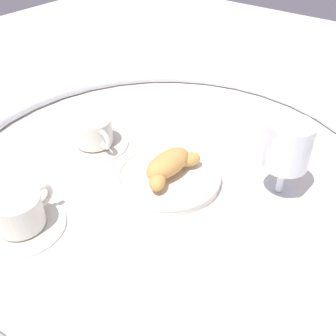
{
  "coord_description": "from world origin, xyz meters",
  "views": [
    {
      "loc": [
        0.47,
        0.37,
        0.46
      ],
      "look_at": [
        0.02,
        0.02,
        0.03
      ],
      "focal_mm": 42.97,
      "sensor_mm": 36.0,
      "label": 1
    }
  ],
  "objects_px": {
    "juice_glass_left": "(288,148)",
    "coffee_cup_far": "(20,215)",
    "pastry_plate": "(168,177)",
    "folded_napkin": "(270,260)",
    "croissant_large": "(169,165)",
    "coffee_cup_near": "(94,135)"
  },
  "relations": [
    {
      "from": "juice_glass_left",
      "to": "coffee_cup_far",
      "type": "bearing_deg",
      "value": -40.72
    },
    {
      "from": "juice_glass_left",
      "to": "pastry_plate",
      "type": "bearing_deg",
      "value": -61.21
    },
    {
      "from": "coffee_cup_far",
      "to": "juice_glass_left",
      "type": "distance_m",
      "value": 0.44
    },
    {
      "from": "folded_napkin",
      "to": "croissant_large",
      "type": "bearing_deg",
      "value": -103.87
    },
    {
      "from": "croissant_large",
      "to": "juice_glass_left",
      "type": "xyz_separation_m",
      "value": [
        -0.09,
        0.17,
        0.06
      ]
    },
    {
      "from": "croissant_large",
      "to": "coffee_cup_far",
      "type": "xyz_separation_m",
      "value": [
        0.23,
        -0.11,
        -0.01
      ]
    },
    {
      "from": "pastry_plate",
      "to": "coffee_cup_near",
      "type": "relative_size",
      "value": 1.41
    },
    {
      "from": "croissant_large",
      "to": "folded_napkin",
      "type": "bearing_deg",
      "value": 76.13
    },
    {
      "from": "pastry_plate",
      "to": "croissant_large",
      "type": "bearing_deg",
      "value": 86.71
    },
    {
      "from": "croissant_large",
      "to": "juice_glass_left",
      "type": "height_order",
      "value": "juice_glass_left"
    },
    {
      "from": "croissant_large",
      "to": "juice_glass_left",
      "type": "distance_m",
      "value": 0.2
    },
    {
      "from": "coffee_cup_near",
      "to": "coffee_cup_far",
      "type": "height_order",
      "value": "same"
    },
    {
      "from": "coffee_cup_far",
      "to": "croissant_large",
      "type": "bearing_deg",
      "value": 154.11
    },
    {
      "from": "coffee_cup_near",
      "to": "juice_glass_left",
      "type": "relative_size",
      "value": 0.97
    },
    {
      "from": "croissant_large",
      "to": "coffee_cup_far",
      "type": "bearing_deg",
      "value": -25.89
    },
    {
      "from": "pastry_plate",
      "to": "coffee_cup_near",
      "type": "distance_m",
      "value": 0.19
    },
    {
      "from": "coffee_cup_near",
      "to": "folded_napkin",
      "type": "distance_m",
      "value": 0.42
    },
    {
      "from": "croissant_large",
      "to": "folded_napkin",
      "type": "height_order",
      "value": "croissant_large"
    },
    {
      "from": "pastry_plate",
      "to": "folded_napkin",
      "type": "relative_size",
      "value": 1.75
    },
    {
      "from": "juice_glass_left",
      "to": "folded_napkin",
      "type": "distance_m",
      "value": 0.19
    },
    {
      "from": "folded_napkin",
      "to": "juice_glass_left",
      "type": "bearing_deg",
      "value": -158.78
    },
    {
      "from": "pastry_plate",
      "to": "juice_glass_left",
      "type": "bearing_deg",
      "value": 118.79
    }
  ]
}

